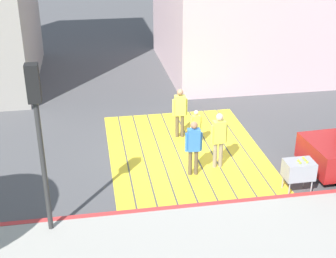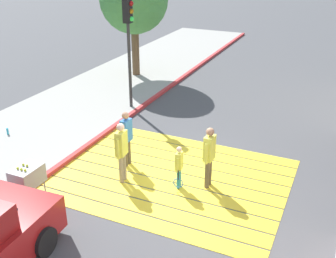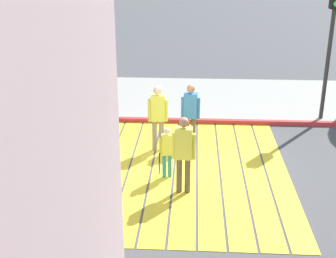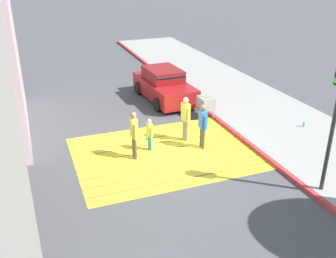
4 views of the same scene
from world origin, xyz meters
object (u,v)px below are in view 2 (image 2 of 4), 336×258
pedestrian_adult_trailing (209,153)px  tennis_ball_cart (27,176)px  pedestrian_adult_lead (122,148)px  pedestrian_adult_side (126,135)px  pedestrian_child_with_racket (179,165)px  traffic_light_corner (129,33)px  street_tree (135,1)px  water_bottle (8,131)px

pedestrian_adult_trailing → tennis_ball_cart: bearing=-147.7°
tennis_ball_cart → pedestrian_adult_lead: pedestrian_adult_lead is taller
pedestrian_adult_side → pedestrian_child_with_racket: pedestrian_adult_side is taller
traffic_light_corner → pedestrian_child_with_racket: bearing=-48.6°
pedestrian_adult_side → traffic_light_corner: bearing=117.5°
street_tree → pedestrian_child_with_racket: (5.77, -8.35, -2.93)m
pedestrian_adult_trailing → water_bottle: bearing=179.5°
tennis_ball_cart → pedestrian_adult_lead: (1.73, 1.79, 0.33)m
street_tree → pedestrian_adult_trailing: size_ratio=3.04×
pedestrian_adult_side → pedestrian_adult_lead: bearing=-68.4°
water_bottle → pedestrian_adult_lead: size_ratio=0.12×
tennis_ball_cart → pedestrian_adult_trailing: (3.99, 2.52, 0.32)m
pedestrian_adult_side → street_tree: bearing=116.4°
pedestrian_adult_side → pedestrian_child_with_racket: 1.98m
pedestrian_adult_trailing → street_tree: bearing=129.2°
water_bottle → pedestrian_child_with_racket: (6.56, -0.47, 0.47)m
street_tree → tennis_ball_cart: size_ratio=5.23×
street_tree → pedestrian_adult_lead: (4.21, -8.67, -2.60)m
pedestrian_child_with_racket → tennis_ball_cart: bearing=-147.3°
traffic_light_corner → street_tree: 4.28m
traffic_light_corner → pedestrian_adult_lead: traffic_light_corner is taller
traffic_light_corner → water_bottle: traffic_light_corner is taller
pedestrian_adult_lead → pedestrian_adult_side: size_ratio=1.03×
pedestrian_adult_lead → pedestrian_adult_trailing: pedestrian_adult_lead is taller
traffic_light_corner → pedestrian_adult_lead: bearing=-63.5°
tennis_ball_cart → pedestrian_child_with_racket: (3.29, 2.11, 0.00)m
pedestrian_adult_side → water_bottle: bearing=-179.5°
pedestrian_adult_lead → pedestrian_adult_side: 0.90m
tennis_ball_cart → pedestrian_child_with_racket: pedestrian_child_with_racket is taller
street_tree → tennis_ball_cart: street_tree is taller
tennis_ball_cart → pedestrian_adult_trailing: bearing=32.3°
pedestrian_adult_lead → traffic_light_corner: bearing=116.5°
water_bottle → tennis_ball_cart: bearing=-38.4°
traffic_light_corner → tennis_ball_cart: traffic_light_corner is taller
water_bottle → pedestrian_child_with_racket: 6.59m
street_tree → pedestrian_child_with_racket: size_ratio=4.27×
pedestrian_adult_lead → pedestrian_child_with_racket: 1.63m
water_bottle → pedestrian_adult_side: (4.67, 0.04, 0.77)m
traffic_light_corner → pedestrian_adult_trailing: 6.53m
tennis_ball_cart → water_bottle: 4.19m
traffic_light_corner → tennis_ball_cart: size_ratio=4.17×
street_tree → pedestrian_child_with_racket: 10.56m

